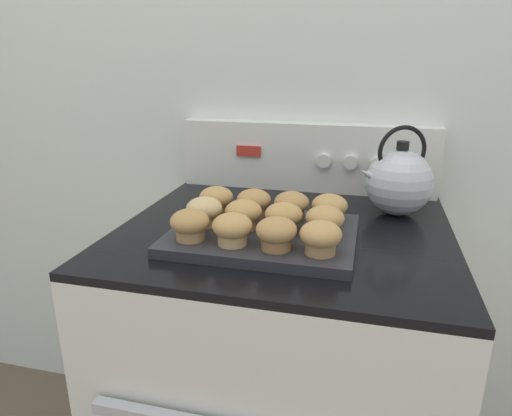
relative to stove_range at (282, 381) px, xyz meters
name	(u,v)px	position (x,y,z in m)	size (l,w,h in m)	color
wall_back	(311,80)	(0.00, 0.38, 0.76)	(8.00, 0.05, 2.40)	silver
stove_range	(282,381)	(0.00, 0.00, 0.00)	(0.76, 0.73, 0.88)	silver
control_panel	(307,157)	(0.00, 0.32, 0.54)	(0.74, 0.07, 0.20)	silver
muffin_pan	(263,235)	(-0.03, -0.09, 0.45)	(0.40, 0.31, 0.02)	#28282D
muffin_r0_c0	(190,224)	(-0.17, -0.18, 0.50)	(0.08, 0.08, 0.06)	#A37A4C
muffin_r0_c1	(232,228)	(-0.07, -0.18, 0.50)	(0.08, 0.08, 0.06)	tan
muffin_r0_c2	(276,233)	(0.02, -0.18, 0.50)	(0.08, 0.08, 0.06)	olive
muffin_r0_c3	(321,237)	(0.10, -0.18, 0.50)	(0.08, 0.08, 0.06)	#A37A4C
muffin_r1_c0	(204,211)	(-0.17, -0.09, 0.50)	(0.08, 0.08, 0.06)	tan
muffin_r1_c1	(243,214)	(-0.08, -0.09, 0.50)	(0.08, 0.08, 0.06)	#A37A4C
muffin_r1_c2	(284,217)	(0.01, -0.09, 0.50)	(0.08, 0.08, 0.06)	#A37A4C
muffin_r1_c3	(325,221)	(0.10, -0.09, 0.50)	(0.08, 0.08, 0.06)	tan
muffin_r2_c0	(216,199)	(-0.17, -0.01, 0.50)	(0.08, 0.08, 0.06)	olive
muffin_r2_c1	(254,202)	(-0.08, 0.00, 0.50)	(0.08, 0.08, 0.06)	#A37A4C
muffin_r2_c2	(291,205)	(0.01, 0.00, 0.50)	(0.08, 0.08, 0.06)	#A37A4C
muffin_r2_c3	(330,208)	(0.10, 0.00, 0.50)	(0.08, 0.08, 0.06)	#A37A4C
tea_kettle	(399,181)	(0.26, 0.16, 0.53)	(0.19, 0.17, 0.23)	silver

